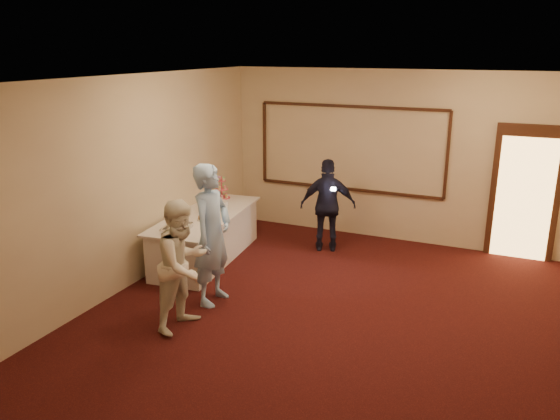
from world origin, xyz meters
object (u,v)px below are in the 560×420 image
(buffet_table, at_px, (206,236))
(guest, at_px, (328,205))
(woman, at_px, (183,265))
(cupcake_stand, at_px, (222,190))
(plate_stack_b, at_px, (223,205))
(plate_stack_a, at_px, (207,208))
(tart, at_px, (206,218))
(man, at_px, (212,235))
(pavlova_tray, at_px, (177,225))

(buffet_table, bearing_deg, guest, 35.76)
(woman, bearing_deg, cupcake_stand, 28.44)
(plate_stack_b, xyz_separation_m, woman, (0.80, -2.37, -0.03))
(plate_stack_a, distance_m, plate_stack_b, 0.30)
(tart, distance_m, guest, 2.08)
(man, bearing_deg, plate_stack_b, 25.67)
(plate_stack_a, distance_m, woman, 2.33)
(plate_stack_a, bearing_deg, tart, -59.28)
(woman, relative_size, guest, 1.03)
(buffet_table, relative_size, woman, 1.59)
(cupcake_stand, bearing_deg, woman, -68.52)
(cupcake_stand, distance_m, plate_stack_a, 0.91)
(plate_stack_a, bearing_deg, cupcake_stand, 104.05)
(guest, bearing_deg, pavlova_tray, 32.15)
(buffet_table, height_order, pavlova_tray, pavlova_tray)
(buffet_table, height_order, plate_stack_a, plate_stack_a)
(man, bearing_deg, woman, -176.96)
(pavlova_tray, height_order, plate_stack_a, pavlova_tray)
(guest, bearing_deg, woman, 57.65)
(buffet_table, height_order, tart, tart)
(plate_stack_a, bearing_deg, man, -56.04)
(cupcake_stand, xyz_separation_m, man, (1.15, -2.25, 0.04))
(pavlova_tray, height_order, man, man)
(buffet_table, relative_size, guest, 1.64)
(cupcake_stand, relative_size, tart, 1.48)
(plate_stack_a, xyz_separation_m, plate_stack_b, (0.16, 0.25, -0.01))
(plate_stack_b, distance_m, tart, 0.57)
(plate_stack_b, bearing_deg, cupcake_stand, 121.04)
(buffet_table, relative_size, pavlova_tray, 4.98)
(plate_stack_b, bearing_deg, woman, -71.31)
(plate_stack_a, relative_size, plate_stack_b, 1.13)
(plate_stack_a, xyz_separation_m, woman, (0.96, -2.12, -0.04))
(tart, relative_size, woman, 0.18)
(plate_stack_b, distance_m, guest, 1.76)
(pavlova_tray, distance_m, plate_stack_b, 1.20)
(tart, distance_m, woman, 1.96)
(guest, bearing_deg, buffet_table, 16.07)
(buffet_table, xyz_separation_m, man, (0.90, -1.30, 0.57))
(tart, height_order, man, man)
(pavlova_tray, bearing_deg, woman, -52.73)
(plate_stack_a, xyz_separation_m, tart, (0.19, -0.32, -0.06))
(guest, bearing_deg, plate_stack_a, 13.89)
(plate_stack_a, xyz_separation_m, man, (0.93, -1.37, 0.10))
(pavlova_tray, height_order, plate_stack_b, pavlova_tray)
(pavlova_tray, bearing_deg, plate_stack_b, 85.56)
(pavlova_tray, distance_m, tart, 0.64)
(tart, relative_size, guest, 0.18)
(tart, distance_m, man, 1.30)
(pavlova_tray, xyz_separation_m, plate_stack_b, (0.09, 1.20, -0.00))
(pavlova_tray, relative_size, guest, 0.33)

